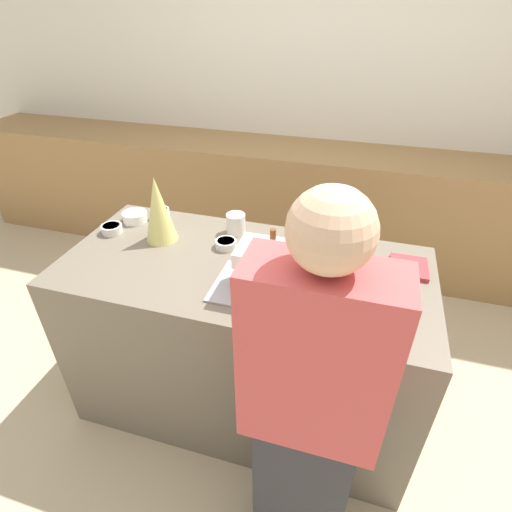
% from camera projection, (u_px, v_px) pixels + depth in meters
% --- Properties ---
extents(ground_plane, '(12.00, 12.00, 0.00)m').
position_uv_depth(ground_plane, '(246.00, 396.00, 2.32)').
color(ground_plane, '#C6B28E').
extents(wall_back, '(8.00, 0.05, 2.60)m').
position_uv_depth(wall_back, '(318.00, 93.00, 3.15)').
color(wall_back, white).
rests_on(wall_back, ground_plane).
extents(back_cabinet_block, '(6.00, 0.60, 0.95)m').
position_uv_depth(back_cabinet_block, '(303.00, 205.00, 3.34)').
color(back_cabinet_block, '#9E7547').
rests_on(back_cabinet_block, ground_plane).
extents(kitchen_island, '(1.68, 0.80, 0.93)m').
position_uv_depth(kitchen_island, '(245.00, 339.00, 2.06)').
color(kitchen_island, '#6B6051').
rests_on(kitchen_island, ground_plane).
extents(baking_tray, '(0.39, 0.30, 0.01)m').
position_uv_depth(baking_tray, '(260.00, 287.00, 1.66)').
color(baking_tray, '#9E9EA8').
rests_on(baking_tray, kitchen_island).
extents(gingerbread_house, '(0.18, 0.18, 0.27)m').
position_uv_depth(gingerbread_house, '(260.00, 266.00, 1.60)').
color(gingerbread_house, brown).
rests_on(gingerbread_house, baking_tray).
extents(decorative_tree, '(0.16, 0.16, 0.33)m').
position_uv_depth(decorative_tree, '(158.00, 209.00, 1.91)').
color(decorative_tree, '#DBD675').
rests_on(decorative_tree, kitchen_island).
extents(candy_bowl_front_corner, '(0.13, 0.13, 0.05)m').
position_uv_depth(candy_bowl_front_corner, '(135.00, 216.00, 2.14)').
color(candy_bowl_front_corner, white).
rests_on(candy_bowl_front_corner, kitchen_island).
extents(candy_bowl_behind_tray, '(0.09, 0.09, 0.05)m').
position_uv_depth(candy_bowl_behind_tray, '(161.00, 213.00, 2.17)').
color(candy_bowl_behind_tray, white).
rests_on(candy_bowl_behind_tray, kitchen_island).
extents(candy_bowl_near_tray_left, '(0.10, 0.10, 0.04)m').
position_uv_depth(candy_bowl_near_tray_left, '(226.00, 243.00, 1.92)').
color(candy_bowl_near_tray_left, white).
rests_on(candy_bowl_near_tray_left, kitchen_island).
extents(candy_bowl_far_left, '(0.11, 0.11, 0.04)m').
position_uv_depth(candy_bowl_far_left, '(343.00, 257.00, 1.82)').
color(candy_bowl_far_left, silver).
rests_on(candy_bowl_far_left, kitchen_island).
extents(candy_bowl_center_rear, '(0.11, 0.11, 0.04)m').
position_uv_depth(candy_bowl_center_rear, '(308.00, 248.00, 1.89)').
color(candy_bowl_center_rear, silver).
rests_on(candy_bowl_center_rear, kitchen_island).
extents(candy_bowl_beside_tree, '(0.10, 0.10, 0.04)m').
position_uv_depth(candy_bowl_beside_tree, '(112.00, 228.00, 2.04)').
color(candy_bowl_beside_tree, silver).
rests_on(candy_bowl_beside_tree, kitchen_island).
extents(cookbook, '(0.16, 0.17, 0.02)m').
position_uv_depth(cookbook, '(409.00, 267.00, 1.77)').
color(cookbook, '#B23338').
rests_on(cookbook, kitchen_island).
extents(mug, '(0.10, 0.10, 0.10)m').
position_uv_depth(mug, '(236.00, 224.00, 2.02)').
color(mug, white).
rests_on(mug, kitchen_island).
extents(person, '(0.43, 0.53, 1.62)m').
position_uv_depth(person, '(309.00, 414.00, 1.27)').
color(person, '#333338').
rests_on(person, ground_plane).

